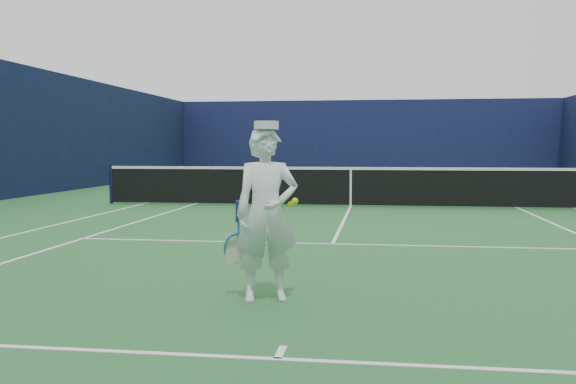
% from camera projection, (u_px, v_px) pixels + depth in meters
% --- Properties ---
extents(ground, '(80.00, 80.00, 0.00)m').
position_uv_depth(ground, '(351.00, 207.00, 16.28)').
color(ground, '#24602C').
rests_on(ground, ground).
extents(court_markings, '(11.03, 23.83, 0.01)m').
position_uv_depth(court_markings, '(351.00, 206.00, 16.28)').
color(court_markings, white).
rests_on(court_markings, ground).
extents(windscreen_fence, '(20.12, 36.12, 4.00)m').
position_uv_depth(windscreen_fence, '(351.00, 128.00, 16.14)').
color(windscreen_fence, '#0F1438').
rests_on(windscreen_fence, ground).
extents(tennis_net, '(12.88, 0.09, 1.07)m').
position_uv_depth(tennis_net, '(351.00, 185.00, 16.25)').
color(tennis_net, '#141E4C').
rests_on(tennis_net, ground).
extents(tennis_player, '(0.84, 0.57, 1.76)m').
position_uv_depth(tennis_player, '(266.00, 213.00, 6.28)').
color(tennis_player, white).
rests_on(tennis_player, ground).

